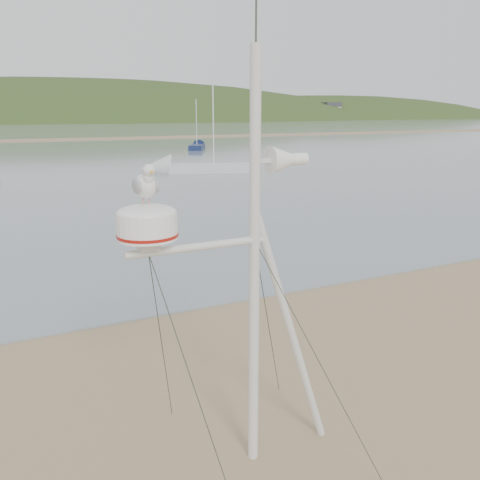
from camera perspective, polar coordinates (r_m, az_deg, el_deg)
name	(u,v)px	position (r m, az deg, el deg)	size (l,w,h in m)	color
hill_ridge	(37,167)	(241.77, -21.84, 7.64)	(620.00, 180.00, 80.00)	#273A17
mast_rig	(251,355)	(5.58, 1.20, -12.82)	(2.41, 2.57, 5.43)	silver
sailboat_white_near	(181,168)	(33.26, -6.61, 8.02)	(7.85, 4.33, 7.60)	silver
sailboat_blue_far	(198,146)	(54.72, -4.71, 10.48)	(3.67, 5.40, 5.43)	#131F45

